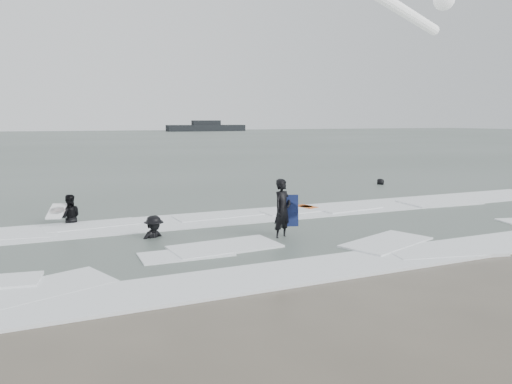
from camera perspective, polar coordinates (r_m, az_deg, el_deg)
name	(u,v)px	position (r m, az deg, el deg)	size (l,w,h in m)	color
ground	(333,260)	(13.06, 8.74, -7.69)	(320.00, 320.00, 0.00)	brown
sea	(84,140)	(90.95, -19.02, 5.59)	(320.00, 320.00, 0.00)	#47544C
surfer_centre	(282,239)	(15.13, 3.02, -5.40)	(0.68, 0.44, 1.85)	black
surfer_wading	(70,225)	(18.28, -20.49, -3.53)	(0.78, 0.61, 1.60)	black
surfer_breaker	(154,240)	(15.33, -11.56, -5.37)	(1.03, 0.59, 1.59)	black
surfer_right_near	(293,210)	(20.03, 4.20, -2.03)	(0.99, 0.41, 1.69)	black
surfer_right_far	(380,185)	(28.17, 14.02, 0.73)	(0.75, 0.49, 1.53)	black
surf_foam	(272,230)	(16.21, 1.81, -4.32)	(30.03, 9.06, 0.09)	white
bodyboards	(220,209)	(17.29, -4.08, -1.99)	(10.00, 5.10, 1.25)	#0E1741
vessel_horizon	(206,127)	(157.90, -5.71, 7.37)	(24.71, 4.41, 3.35)	black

